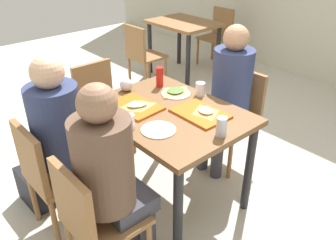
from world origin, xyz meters
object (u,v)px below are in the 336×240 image
at_px(background_table, 184,31).
at_px(paper_plate_center, 176,93).
at_px(main_table, 168,124).
at_px(plastic_cup_a, 200,89).
at_px(handbag, 35,188).
at_px(person_in_brown_jacket, 110,171).
at_px(chair_far_side, 236,111).
at_px(person_in_red, 63,132).
at_px(chair_near_left, 49,172).
at_px(condiment_bottle, 160,77).
at_px(person_far_side, 228,89).
at_px(paper_plate_near_edge, 158,130).
at_px(foil_bundle, 126,85).
at_px(background_chair_near, 142,53).
at_px(chair_left_end, 100,103).
at_px(plastic_cup_b, 129,122).
at_px(soda_can, 222,127).
at_px(tray_red_far, 200,113).
at_px(pizza_slice_a, 137,105).
at_px(background_chair_far, 218,33).
at_px(tray_red_near, 135,106).
at_px(chair_near_right, 92,217).
at_px(pizza_slice_b, 206,111).

bearing_deg(background_table, paper_plate_center, -45.42).
height_order(main_table, plastic_cup_a, plastic_cup_a).
bearing_deg(handbag, person_in_brown_jacket, 9.92).
height_order(chair_far_side, person_in_red, person_in_red).
distance_m(chair_near_left, person_in_red, 0.28).
bearing_deg(condiment_bottle, paper_plate_center, 0.00).
relative_size(chair_near_left, condiment_bottle, 5.22).
height_order(person_far_side, paper_plate_near_edge, person_far_side).
height_order(person_in_red, foil_bundle, person_in_red).
bearing_deg(background_chair_near, foil_bundle, -41.20).
bearing_deg(chair_left_end, handbag, -69.35).
relative_size(person_in_red, plastic_cup_b, 12.46).
bearing_deg(chair_near_left, soda_can, 48.09).
bearing_deg(paper_plate_near_edge, tray_red_far, 85.54).
bearing_deg(handbag, pizza_slice_a, 55.82).
xyz_separation_m(chair_far_side, person_in_brown_jacket, (0.27, -1.44, 0.25)).
bearing_deg(foil_bundle, handbag, -101.54).
xyz_separation_m(paper_plate_center, condiment_bottle, (-0.19, 0.00, 0.08)).
xyz_separation_m(person_in_red, paper_plate_near_edge, (0.43, 0.43, 0.04)).
bearing_deg(background_chair_far, person_in_red, -64.87).
xyz_separation_m(chair_left_end, paper_plate_near_edge, (1.09, -0.22, 0.28)).
relative_size(paper_plate_center, foil_bundle, 2.20).
bearing_deg(chair_left_end, background_chair_far, 108.61).
distance_m(chair_left_end, paper_plate_center, 0.84).
height_order(person_in_red, paper_plate_near_edge, person_in_red).
height_order(main_table, background_chair_far, background_chair_far).
distance_m(chair_left_end, condiment_bottle, 0.71).
xyz_separation_m(chair_far_side, tray_red_near, (-0.19, -0.94, 0.29)).
distance_m(person_in_brown_jacket, paper_plate_near_edge, 0.44).
height_order(main_table, paper_plate_center, paper_plate_center).
bearing_deg(background_table, soda_can, -39.58).
relative_size(chair_near_left, handbag, 2.61).
relative_size(chair_near_right, condiment_bottle, 5.22).
bearing_deg(chair_far_side, person_far_side, -90.00).
distance_m(person_far_side, paper_plate_near_edge, 0.89).
bearing_deg(person_in_brown_jacket, paper_plate_center, 116.25).
distance_m(pizza_slice_a, condiment_bottle, 0.41).
bearing_deg(paper_plate_center, chair_far_side, 74.07).
height_order(person_in_brown_jacket, plastic_cup_b, person_in_brown_jacket).
distance_m(tray_red_near, paper_plate_near_edge, 0.36).
distance_m(person_far_side, pizza_slice_b, 0.55).
distance_m(paper_plate_near_edge, foil_bundle, 0.66).
bearing_deg(chair_near_left, plastic_cup_b, 56.29).
relative_size(chair_far_side, background_chair_far, 1.00).
bearing_deg(handbag, plastic_cup_b, 35.47).
bearing_deg(pizza_slice_b, pizza_slice_a, -142.67).
bearing_deg(tray_red_near, paper_plate_center, 85.79).
height_order(person_in_red, plastic_cup_b, person_in_red).
height_order(condiment_bottle, background_table, condiment_bottle).
distance_m(main_table, plastic_cup_a, 0.38).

